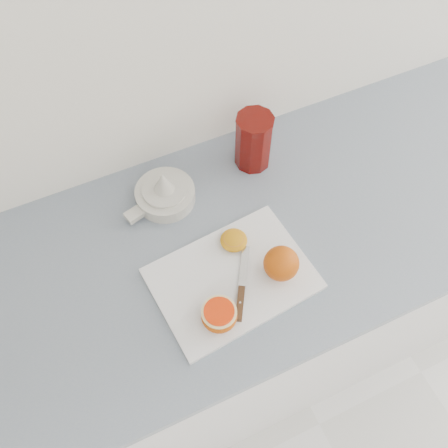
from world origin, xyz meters
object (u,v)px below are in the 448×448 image
object	(u,v)px
cutting_board	(232,278)
counter	(253,300)
citrus_juicer	(164,193)
red_tumbler	(254,143)
half_orange	(219,315)

from	to	relation	value
cutting_board	counter	bearing A→B (deg)	38.13
cutting_board	citrus_juicer	distance (m)	0.27
counter	red_tumbler	distance (m)	0.55
citrus_juicer	red_tumbler	distance (m)	0.25
cutting_board	citrus_juicer	size ratio (longest dim) A/B	1.86
red_tumbler	citrus_juicer	bearing A→B (deg)	-175.34
citrus_juicer	red_tumbler	size ratio (longest dim) A/B	1.20
half_orange	red_tumbler	xyz separation A→B (m)	(0.26, 0.36, 0.04)
half_orange	cutting_board	bearing A→B (deg)	49.12
half_orange	citrus_juicer	world-z (taller)	citrus_juicer
citrus_juicer	red_tumbler	world-z (taller)	red_tumbler
cutting_board	red_tumbler	xyz separation A→B (m)	(0.19, 0.29, 0.06)
cutting_board	half_orange	xyz separation A→B (m)	(-0.07, -0.08, 0.03)
citrus_juicer	red_tumbler	xyz separation A→B (m)	(0.25, 0.02, 0.04)
citrus_juicer	red_tumbler	bearing A→B (deg)	4.66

